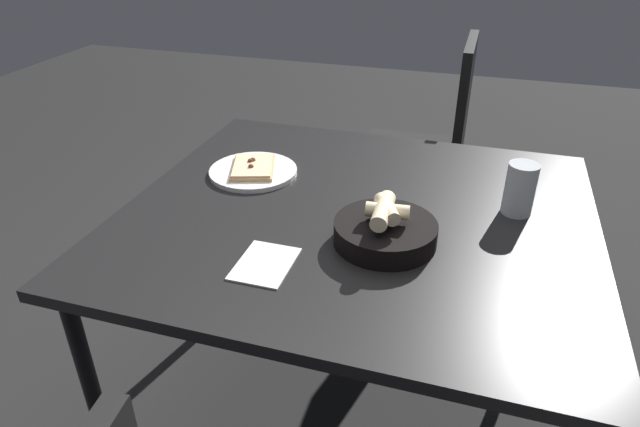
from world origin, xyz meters
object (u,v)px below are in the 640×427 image
Objects in this scene: pizza_plate at (253,170)px; bread_basket at (385,230)px; beer_glass at (519,192)px; dining_table at (357,228)px; chair_far at (432,137)px.

bread_basket is (-0.25, -0.45, 0.02)m from pizza_plate.
beer_glass reaches higher than pizza_plate.
bread_basket is 0.38m from beer_glass.
bread_basket is at bearing -119.68° from pizza_plate.
dining_table is 0.18m from bread_basket.
beer_glass reaches higher than bread_basket.
chair_far reaches higher than pizza_plate.
dining_table is at bearing 106.13° from beer_glass.
beer_glass is (-0.01, -0.74, 0.05)m from pizza_plate.
beer_glass is (0.11, -0.39, 0.11)m from dining_table.
pizza_plate is 0.27× the size of chair_far.
dining_table is 0.38m from pizza_plate.
chair_far is (0.91, 0.31, -0.24)m from beer_glass.
bread_basket is (-0.13, -0.10, 0.09)m from dining_table.
beer_glass is at bearing -91.04° from pizza_plate.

